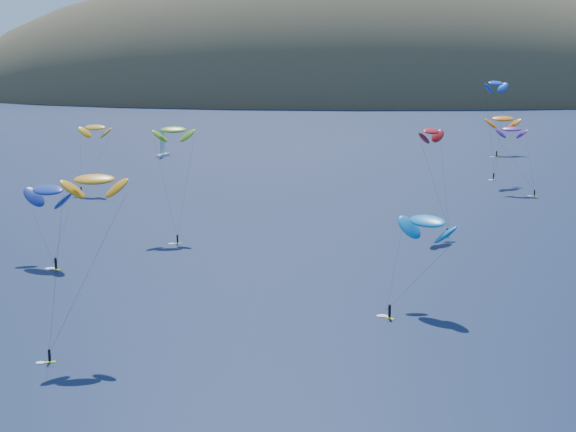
% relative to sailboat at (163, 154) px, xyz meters
% --- Properties ---
extents(island, '(730.00, 300.00, 210.00)m').
position_rel_sailboat_xyz_m(island, '(92.21, 346.61, -11.62)').
color(island, '#3D3526').
rests_on(island, ground).
extents(sailboat, '(8.48, 7.42, 10.15)m').
position_rel_sailboat_xyz_m(sailboat, '(0.00, 0.00, 0.00)').
color(sailboat, silver).
rests_on(sailboat, ground).
extents(kitesurfer_1, '(9.38, 8.64, 18.39)m').
position_rel_sailboat_xyz_m(kitesurfer_1, '(-4.35, -64.20, 15.05)').
color(kitesurfer_1, yellow).
rests_on(kitesurfer_1, ground).
extents(kitesurfer_2, '(8.58, 11.26, 22.20)m').
position_rel_sailboat_xyz_m(kitesurfer_2, '(24.03, -167.41, 19.16)').
color(kitesurfer_2, yellow).
rests_on(kitesurfer_2, ground).
extents(kitesurfer_3, '(8.24, 12.40, 22.26)m').
position_rel_sailboat_xyz_m(kitesurfer_3, '(23.42, -109.32, 19.18)').
color(kitesurfer_3, yellow).
rests_on(kitesurfer_3, ground).
extents(kitesurfer_4, '(9.16, 8.52, 28.39)m').
position_rel_sailboat_xyz_m(kitesurfer_4, '(99.16, -41.58, 25.05)').
color(kitesurfer_4, yellow).
rests_on(kitesurfer_4, ground).
extents(kitesurfer_5, '(10.97, 12.21, 14.55)m').
position_rel_sailboat_xyz_m(kitesurfer_5, '(66.36, -152.49, 11.07)').
color(kitesurfer_5, yellow).
rests_on(kitesurfer_5, ground).
extents(kitesurfer_6, '(9.01, 11.47, 17.54)m').
position_rel_sailboat_xyz_m(kitesurfer_6, '(99.61, -59.83, 14.55)').
color(kitesurfer_6, yellow).
rests_on(kitesurfer_6, ground).
extents(kitesurfer_9, '(7.49, 10.94, 21.76)m').
position_rel_sailboat_xyz_m(kitesurfer_9, '(73.20, -105.19, 18.69)').
color(kitesurfer_9, yellow).
rests_on(kitesurfer_9, ground).
extents(kitesurfer_10, '(11.06, 12.07, 14.82)m').
position_rel_sailboat_xyz_m(kitesurfer_10, '(5.48, -130.20, 11.11)').
color(kitesurfer_10, yellow).
rests_on(kitesurfer_10, ground).
extents(kitesurfer_11, '(11.42, 11.28, 15.02)m').
position_rel_sailboat_xyz_m(kitesurfer_11, '(113.55, 10.54, 10.96)').
color(kitesurfer_11, yellow).
rests_on(kitesurfer_11, ground).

